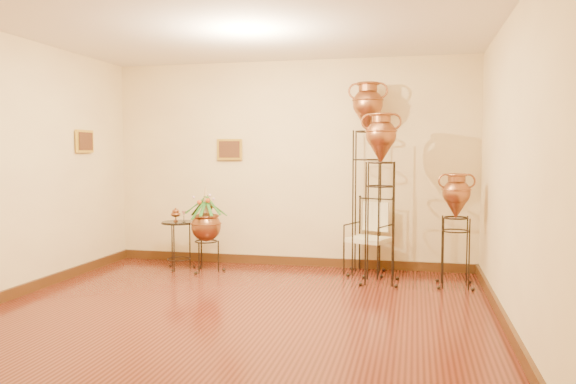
% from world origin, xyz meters
% --- Properties ---
extents(ground, '(5.00, 5.00, 0.00)m').
position_xyz_m(ground, '(0.00, 0.00, 0.00)').
color(ground, maroon).
rests_on(ground, ground).
extents(room_shell, '(5.02, 5.02, 2.81)m').
position_xyz_m(room_shell, '(-0.01, 0.01, 1.73)').
color(room_shell, '#FFE8A4').
rests_on(room_shell, ground).
extents(amphora_tall, '(0.55, 0.55, 2.46)m').
position_xyz_m(amphora_tall, '(1.09, 2.15, 1.26)').
color(amphora_tall, black).
rests_on(amphora_tall, ground).
extents(amphora_mid, '(0.56, 0.56, 2.04)m').
position_xyz_m(amphora_mid, '(1.29, 1.67, 1.03)').
color(amphora_mid, black).
rests_on(amphora_mid, ground).
extents(amphora_short, '(0.48, 0.48, 1.34)m').
position_xyz_m(amphora_short, '(2.15, 1.69, 0.67)').
color(amphora_short, black).
rests_on(amphora_short, ground).
extents(planter_urn, '(0.76, 0.76, 1.15)m').
position_xyz_m(planter_urn, '(-0.97, 1.85, 0.64)').
color(planter_urn, black).
rests_on(planter_urn, ground).
extents(armchair, '(0.69, 0.67, 0.97)m').
position_xyz_m(armchair, '(1.11, 2.15, 0.49)').
color(armchair, black).
rests_on(armchair, ground).
extents(side_table, '(0.48, 0.48, 0.80)m').
position_xyz_m(side_table, '(-1.39, 1.92, 0.33)').
color(side_table, black).
rests_on(side_table, ground).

